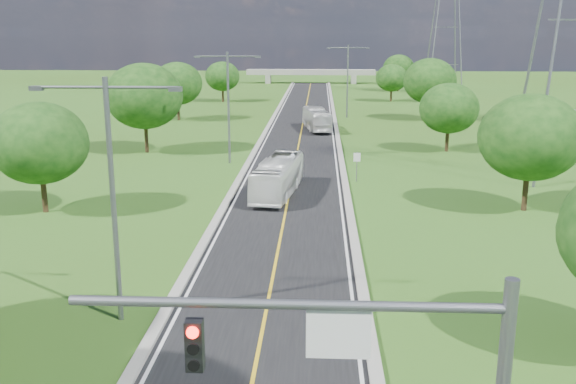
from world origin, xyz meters
name	(u,v)px	position (x,y,z in m)	size (l,w,h in m)	color
ground	(300,138)	(0.00, 60.00, 0.00)	(260.00, 260.00, 0.00)	#345317
road	(302,130)	(0.00, 66.00, 0.03)	(8.00, 150.00, 0.06)	black
curb_left	(267,129)	(-4.25, 66.00, 0.11)	(0.50, 150.00, 0.22)	gray
curb_right	(336,129)	(4.25, 66.00, 0.11)	(0.50, 150.00, 0.22)	gray
speed_limit_sign	(357,162)	(5.20, 37.98, 1.60)	(0.55, 0.09, 2.40)	slate
overpass	(311,73)	(0.00, 140.00, 2.41)	(30.00, 3.00, 3.20)	gray
streetlight_near_left	(112,181)	(-6.00, 12.00, 5.94)	(5.90, 0.25, 10.00)	slate
streetlight_mid_left	(228,98)	(-6.00, 45.00, 5.94)	(5.90, 0.25, 10.00)	slate
streetlight_far_right	(348,75)	(6.00, 78.00, 5.94)	(5.90, 0.25, 10.00)	slate
power_tower_far	(446,20)	(26.00, 115.00, 14.01)	(9.00, 6.40, 28.00)	slate
tree_lb	(39,143)	(-16.00, 28.00, 4.64)	(6.30, 6.30, 7.33)	black
tree_lc	(144,96)	(-15.00, 50.00, 5.58)	(7.56, 7.56, 8.79)	black
tree_ld	(177,83)	(-17.00, 74.00, 4.95)	(6.72, 6.72, 7.82)	black
tree_le	(222,76)	(-14.50, 98.00, 4.33)	(5.88, 5.88, 6.84)	black
tree_rb	(530,137)	(16.00, 30.00, 4.95)	(6.72, 6.72, 7.82)	black
tree_rc	(449,108)	(15.00, 52.00, 4.33)	(5.88, 5.88, 6.84)	black
tree_rd	(430,81)	(17.00, 76.00, 5.27)	(7.14, 7.14, 8.30)	black
tree_re	(392,78)	(14.50, 100.00, 4.02)	(5.46, 5.46, 6.35)	black
tree_rf	(399,68)	(18.00, 120.00, 4.64)	(6.30, 6.30, 7.33)	black
bus_outbound	(317,119)	(1.84, 65.61, 1.38)	(2.22, 9.50, 2.65)	silver
bus_inbound	(278,177)	(-0.80, 33.28, 1.40)	(2.25, 9.62, 2.68)	white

